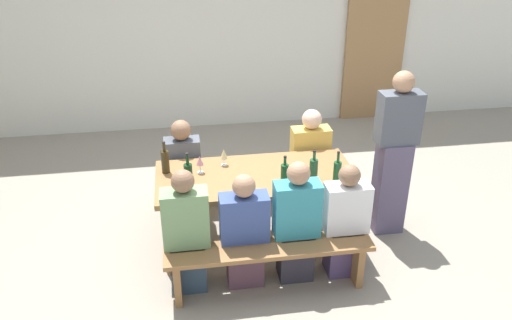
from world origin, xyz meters
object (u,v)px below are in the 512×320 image
wine_bottle_1 (313,170)px  seated_guest_far_0 (184,172)px  wine_bottle_0 (165,161)px  wine_bottle_3 (337,174)px  wine_glass_1 (200,161)px  seated_guest_near_1 (244,234)px  wine_glass_0 (224,154)px  seated_guest_near_0 (187,235)px  bench_near (269,256)px  seated_guest_far_1 (310,162)px  seated_guest_near_3 (345,224)px  wine_bottle_4 (285,175)px  wine_bottle_2 (188,174)px  seated_guest_near_2 (296,225)px  wooden_door (374,51)px  standing_host (394,158)px  tasting_table (256,182)px  bench_far (246,175)px

wine_bottle_1 → seated_guest_far_0: (-1.16, 0.80, -0.35)m
wine_bottle_0 → wine_bottle_1: (1.32, -0.40, 0.00)m
wine_bottle_0 → wine_bottle_3: (1.50, -0.52, 0.01)m
wine_glass_1 → seated_guest_near_1: size_ratio=0.17×
wine_glass_0 → seated_guest_near_0: 0.96m
bench_near → seated_guest_far_1: seated_guest_far_1 is taller
bench_near → seated_guest_near_3: (0.70, 0.15, 0.16)m
wine_bottle_4 → seated_guest_near_1: seated_guest_near_1 is taller
wine_bottle_2 → seated_guest_far_0: (-0.04, 0.70, -0.34)m
bench_near → seated_guest_near_2: 0.36m
wooden_door → standing_host: (-0.89, -2.98, -0.24)m
tasting_table → seated_guest_near_3: (0.70, -0.58, -0.16)m
seated_guest_near_1 → seated_guest_far_1: size_ratio=0.94×
tasting_table → seated_guest_near_2: 0.65m
bench_near → seated_guest_near_0: bearing=167.5°
bench_far → seated_guest_near_2: (0.26, -1.31, 0.19)m
seated_guest_far_0 → seated_guest_far_1: seated_guest_far_1 is taller
wine_bottle_3 → bench_far: bearing=121.9°
tasting_table → bench_near: (0.00, -0.73, -0.32)m
bench_far → seated_guest_near_1: 1.33m
wine_bottle_1 → wine_glass_0: bearing=149.0°
seated_guest_near_3 → seated_guest_far_1: 1.16m
bench_far → wine_glass_1: wine_glass_1 is taller
wine_bottle_3 → seated_guest_far_1: size_ratio=0.31×
wine_bottle_4 → seated_guest_near_0: (-0.90, -0.33, -0.32)m
wine_bottle_2 → seated_guest_near_2: seated_guest_near_2 is taller
wine_bottle_3 → seated_guest_far_1: (0.00, 0.92, -0.35)m
seated_guest_near_2 → seated_guest_far_1: (0.41, 1.16, -0.00)m
wine_bottle_3 → wine_bottle_4: 0.46m
seated_guest_far_1 → standing_host: (0.68, -0.56, 0.28)m
wine_bottle_2 → standing_host: size_ratio=0.20×
wooden_door → seated_guest_near_0: 4.65m
wooden_door → wine_bottle_4: size_ratio=7.13×
tasting_table → wine_glass_1: (-0.51, 0.12, 0.20)m
wine_bottle_0 → standing_host: bearing=-4.1°
wine_bottle_4 → wine_bottle_3: bearing=-12.2°
bench_far → bench_near: bearing=-90.0°
tasting_table → bench_far: tasting_table is taller
bench_far → wine_bottle_0: (-0.83, -0.56, 0.52)m
wine_bottle_1 → seated_guest_far_0: bearing=145.2°
bench_far → wine_glass_0: size_ratio=10.35×
seated_guest_near_1 → wine_bottle_3: bearing=-74.9°
bench_far → wine_bottle_1: (0.49, -0.95, 0.52)m
wine_bottle_0 → wine_bottle_4: bearing=-21.9°
wine_glass_1 → seated_guest_near_2: size_ratio=0.15×
bench_near → seated_guest_near_2: (0.26, 0.15, 0.19)m
wooden_door → wine_bottle_2: wooden_door is taller
wine_glass_1 → seated_guest_near_3: bearing=-29.8°
wine_bottle_3 → seated_guest_near_2: size_ratio=0.31×
tasting_table → seated_guest_near_2: (0.26, -0.58, -0.13)m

